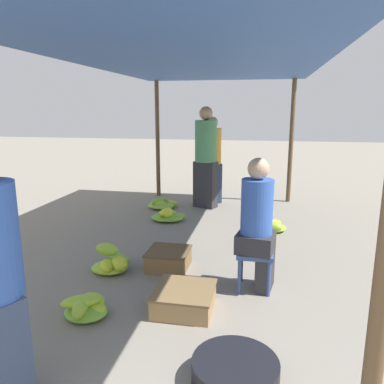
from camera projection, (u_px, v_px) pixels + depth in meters
name	position (u px, v px, depth m)	size (l,w,h in m)	color
canopy_post_back_left	(158.00, 140.00, 7.35)	(0.08, 0.08, 2.26)	brown
canopy_post_back_right	(291.00, 142.00, 6.88)	(0.08, 0.08, 2.26)	brown
canopy_tarp	(195.00, 58.00, 4.15)	(2.95, 6.07, 0.04)	#33569E
stool	(255.00, 258.00, 3.61)	(0.34, 0.34, 0.39)	#384C84
vendor_seated	(258.00, 223.00, 3.53)	(0.39, 0.39, 1.29)	#2D2D33
basin_black	(235.00, 372.00, 2.39)	(0.56, 0.56, 0.16)	black
banana_pile_left_0	(161.00, 204.00, 6.63)	(0.52, 0.46, 0.19)	yellow
banana_pile_left_1	(86.00, 307.00, 3.16)	(0.44, 0.44, 0.19)	#97C131
banana_pile_left_2	(168.00, 215.00, 5.89)	(0.56, 0.48, 0.20)	yellow
banana_pile_left_3	(113.00, 263.00, 4.03)	(0.47, 0.51, 0.32)	yellow
banana_pile_right_0	(257.00, 239.00, 4.83)	(0.47, 0.67, 0.20)	#82B835
banana_pile_right_1	(271.00, 225.00, 5.39)	(0.43, 0.44, 0.18)	#B1CB2C
banana_pile_right_2	(259.00, 210.00, 6.23)	(0.49, 0.49, 0.21)	#91BE32
crate_near	(169.00, 259.00, 4.12)	(0.45, 0.45, 0.21)	brown
crate_mid	(184.00, 299.00, 3.27)	(0.52, 0.52, 0.19)	#9E7A4C
shopper_walking_mid	(212.00, 159.00, 6.87)	(0.43, 0.43, 1.59)	#384766
shopper_walking_far	(206.00, 156.00, 6.52)	(0.49, 0.49, 1.76)	#2D2D33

